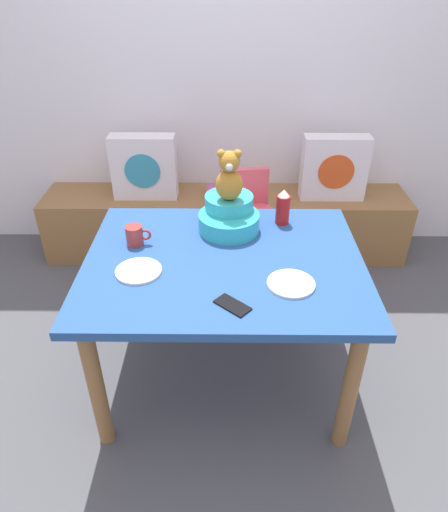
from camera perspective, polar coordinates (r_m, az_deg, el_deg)
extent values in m
plane|color=#4C4C51|center=(2.53, -0.02, -14.47)|extent=(8.00, 8.00, 0.00)
cube|color=silver|center=(3.27, 0.25, 23.12)|extent=(4.40, 0.10, 2.60)
cube|color=olive|center=(3.37, 0.18, 4.08)|extent=(2.60, 0.44, 0.46)
cube|color=silver|center=(3.21, -9.99, 10.92)|extent=(0.44, 0.14, 0.44)
cylinder|color=teal|center=(3.15, -10.20, 10.41)|extent=(0.24, 0.01, 0.24)
cube|color=silver|center=(3.24, 13.65, 10.70)|extent=(0.44, 0.14, 0.44)
cylinder|color=#D84C1E|center=(3.18, 13.90, 10.18)|extent=(0.24, 0.01, 0.24)
cube|color=#AB4A89|center=(3.26, -0.41, 8.07)|extent=(0.20, 0.14, 0.06)
cube|color=#264C8C|center=(2.06, -0.03, -0.82)|extent=(1.26, 0.99, 0.04)
cylinder|color=olive|center=(2.08, -15.73, -15.55)|extent=(0.07, 0.07, 0.70)
cylinder|color=olive|center=(2.07, 15.53, -15.78)|extent=(0.07, 0.07, 0.70)
cylinder|color=olive|center=(2.66, -11.62, -2.51)|extent=(0.07, 0.07, 0.70)
cylinder|color=olive|center=(2.65, 11.78, -2.63)|extent=(0.07, 0.07, 0.70)
cylinder|color=#D84C59|center=(2.85, 2.99, 4.58)|extent=(0.34, 0.34, 0.10)
cube|color=#D84C59|center=(2.90, 2.59, 8.68)|extent=(0.30, 0.09, 0.24)
cube|color=white|center=(2.66, 3.71, 3.97)|extent=(0.33, 0.24, 0.02)
cylinder|color=silver|center=(2.87, 0.14, -1.65)|extent=(0.03, 0.03, 0.46)
cylinder|color=silver|center=(2.88, 5.71, -1.67)|extent=(0.03, 0.03, 0.46)
cylinder|color=silver|center=(3.11, 0.17, 1.30)|extent=(0.03, 0.03, 0.46)
cylinder|color=silver|center=(3.12, 5.33, 1.27)|extent=(0.03, 0.03, 0.46)
cylinder|color=#2EA9B4|center=(2.24, 0.62, 4.25)|extent=(0.30, 0.30, 0.09)
cylinder|color=#2EA9B4|center=(2.26, 0.63, 6.76)|extent=(0.24, 0.24, 0.07)
ellipsoid|color=#B37628|center=(2.18, 0.65, 8.89)|extent=(0.13, 0.11, 0.15)
sphere|color=#B37628|center=(2.13, 0.67, 11.77)|extent=(0.10, 0.10, 0.10)
sphere|color=beige|center=(2.09, 0.67, 11.16)|extent=(0.04, 0.04, 0.04)
sphere|color=#B37628|center=(2.12, -0.36, 12.72)|extent=(0.04, 0.04, 0.04)
sphere|color=#B37628|center=(2.12, 1.72, 12.71)|extent=(0.04, 0.04, 0.04)
cylinder|color=red|center=(2.32, 7.38, 5.80)|extent=(0.07, 0.07, 0.15)
cone|color=white|center=(2.28, 7.55, 7.86)|extent=(0.06, 0.06, 0.03)
cylinder|color=#9E332D|center=(2.17, -11.18, 2.55)|extent=(0.08, 0.08, 0.09)
torus|color=#9E332D|center=(2.16, -9.84, 2.66)|extent=(0.06, 0.01, 0.06)
cylinder|color=white|center=(1.99, -10.67, -1.86)|extent=(0.20, 0.20, 0.01)
cylinder|color=white|center=(1.90, 8.41, -3.46)|extent=(0.20, 0.20, 0.01)
cube|color=black|center=(1.78, 1.06, -6.20)|extent=(0.15, 0.15, 0.01)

